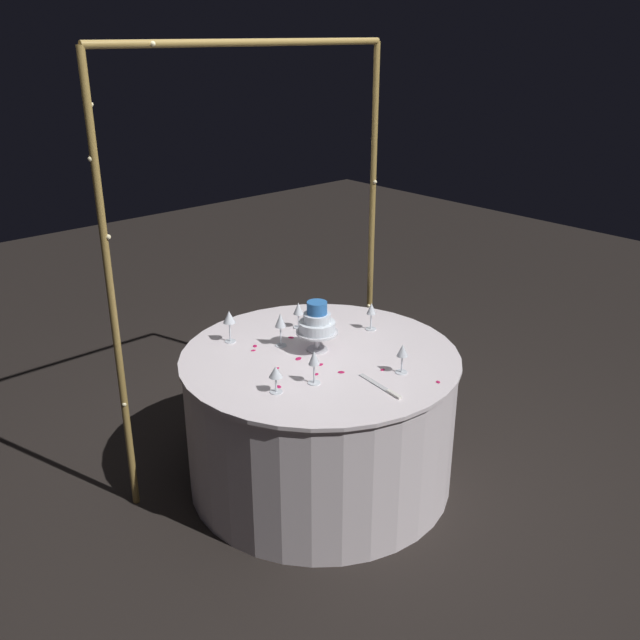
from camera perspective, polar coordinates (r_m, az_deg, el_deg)
The scene contains 23 objects.
ground_plane at distance 3.99m, azimuth 0.00°, elevation -12.76°, with size 12.00×12.00×0.00m, color black.
decorative_arch at distance 3.73m, azimuth -5.08°, elevation 9.18°, with size 1.79×0.05×2.28m.
main_table at distance 3.78m, azimuth 0.00°, elevation -8.06°, with size 1.46×1.46×0.76m.
tiered_cake at distance 3.59m, azimuth -0.25°, elevation -0.24°, with size 0.22×0.22×0.27m.
wine_glass_0 at distance 3.73m, azimuth -7.46°, elevation 0.13°, with size 0.07×0.07×0.18m.
wine_glass_1 at distance 3.65m, azimuth -3.27°, elevation -0.16°, with size 0.06×0.06×0.19m.
wine_glass_2 at distance 3.20m, azimuth -3.65°, elevation -4.38°, with size 0.06×0.06×0.13m.
wine_glass_3 at distance 3.89m, azimuth -1.78°, elevation 0.85°, with size 0.06×0.06×0.15m.
wine_glass_4 at distance 3.87m, azimuth 4.24°, elevation 0.79°, with size 0.06×0.06×0.16m.
wine_glass_5 at distance 3.39m, azimuth 6.78°, elevation -2.63°, with size 0.06×0.06×0.15m.
wine_glass_6 at distance 3.27m, azimuth -0.49°, elevation -3.28°, with size 0.06×0.06×0.17m.
cake_knife at distance 3.29m, azimuth 5.16°, elevation -5.54°, with size 0.06×0.30×0.01m.
rose_petal_0 at distance 3.40m, azimuth -0.28°, elevation -4.47°, with size 0.03×0.02×0.00m, color #C61951.
rose_petal_1 at distance 3.38m, azimuth 9.67°, elevation -5.04°, with size 0.03×0.02×0.00m, color #C61951.
rose_petal_2 at distance 3.29m, azimuth -3.40°, elevation -5.48°, with size 0.03×0.02×0.00m, color #C61951.
rose_petal_3 at distance 3.49m, azimuth 0.05°, elevation -3.68°, with size 0.03×0.02×0.00m, color #C61951.
rose_petal_4 at distance 3.56m, azimuth -1.78°, elevation -3.19°, with size 0.04×0.03×0.00m, color #C61951.
rose_petal_5 at distance 3.80m, azimuth -2.38°, elevation -1.44°, with size 0.03×0.02×0.00m, color #C61951.
rose_petal_6 at distance 3.42m, azimuth 1.75°, elevation -4.30°, with size 0.03×0.02×0.00m, color #C61951.
rose_petal_7 at distance 3.46m, azimuth -3.53°, elevation -3.98°, with size 0.03×0.02×0.00m, color #C61951.
rose_petal_8 at distance 3.66m, azimuth -5.50°, elevation -2.50°, with size 0.03×0.02×0.00m, color #C61951.
rose_petal_9 at distance 3.46m, azimuth 5.16°, elevation -4.08°, with size 0.03×0.02×0.00m, color #C61951.
rose_petal_10 at distance 3.71m, azimuth -5.36°, elevation -2.14°, with size 0.03×0.02×0.00m, color #C61951.
Camera 1 is at (-2.17, -2.42, 2.31)m, focal length 38.99 mm.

